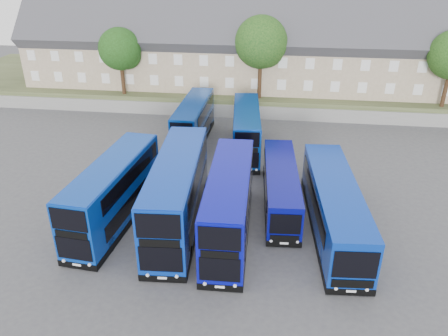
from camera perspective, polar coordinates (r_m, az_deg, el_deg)
ground at (r=29.46m, az=-2.47°, el=-9.53°), size 120.00×120.00×0.00m
retaining_wall at (r=50.40m, az=2.15°, el=7.38°), size 70.00×0.40×1.50m
earth_bank at (r=59.83m, az=3.10°, el=10.74°), size 80.00×20.00×2.00m
terrace_row at (r=54.48m, az=6.15°, el=15.11°), size 60.00×10.40×11.20m
dd_front_left at (r=31.31m, az=-14.19°, el=-3.25°), size 3.53×11.42×4.47m
dd_front_mid at (r=29.99m, az=-6.08°, el=-3.43°), size 3.64×12.53×4.92m
dd_front_right at (r=28.89m, az=0.66°, el=-4.92°), size 3.00×11.60×4.58m
dd_rear_left at (r=43.45m, az=-3.99°, el=5.89°), size 2.48×10.35×4.10m
dd_rear_right at (r=41.36m, az=2.93°, el=4.84°), size 3.35×10.59×4.14m
coach_east_a at (r=32.87m, az=7.41°, el=-2.53°), size 3.04×11.14×3.01m
coach_east_b at (r=30.47m, az=14.16°, el=-5.09°), size 3.74×13.29×3.59m
tree_west at (r=52.80m, az=-13.26°, el=14.71°), size 4.80×4.80×7.65m
tree_mid at (r=49.90m, az=5.03°, el=15.81°), size 5.76×5.76×9.18m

